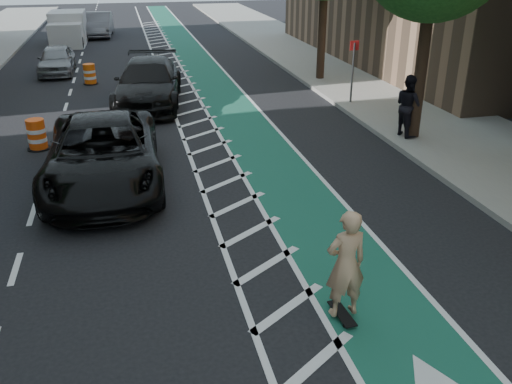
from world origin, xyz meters
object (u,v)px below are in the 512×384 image
object	(u,v)px
suv_far	(148,83)
skateboarder	(346,264)
barrel_a	(84,138)
suv_near	(103,154)

from	to	relation	value
suv_far	skateboarder	bearing A→B (deg)	-72.99
skateboarder	barrel_a	distance (m)	10.36
suv_far	suv_near	bearing A→B (deg)	-93.38
suv_near	barrel_a	bearing A→B (deg)	104.63
suv_near	suv_far	distance (m)	7.92
suv_near	suv_far	world-z (taller)	suv_far
suv_far	barrel_a	distance (m)	5.58
skateboarder	suv_far	distance (m)	14.61
suv_far	barrel_a	bearing A→B (deg)	-105.32
suv_near	barrel_a	size ratio (longest dim) A/B	6.16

